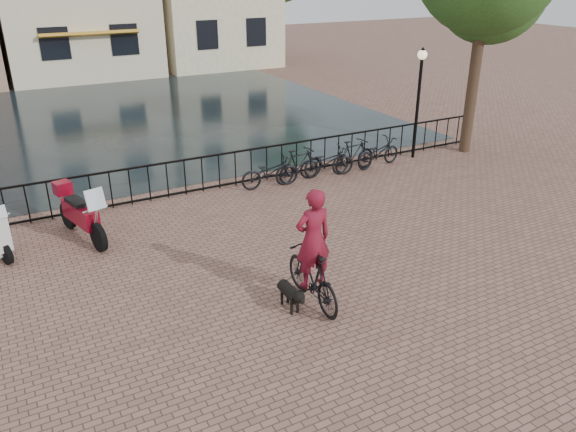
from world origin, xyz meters
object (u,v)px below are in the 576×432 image
motorcycle (80,208)px  cyclist (313,255)px  dog (290,295)px  lamp_post (420,85)px

motorcycle → cyclist: bearing=-70.2°
dog → motorcycle: 5.60m
lamp_post → dog: size_ratio=4.12×
lamp_post → cyclist: lamp_post is taller
cyclist → lamp_post: bearing=-139.3°
cyclist → dog: 0.87m
dog → motorcycle: bearing=120.5°
dog → motorcycle: size_ratio=0.38×
lamp_post → cyclist: (-7.43, -5.96, -1.36)m
lamp_post → motorcycle: bearing=-174.0°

